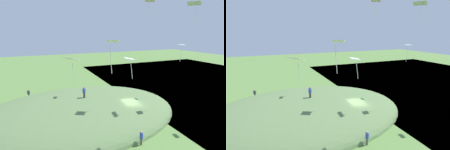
% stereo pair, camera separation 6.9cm
% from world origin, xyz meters
% --- Properties ---
extents(ground_plane, '(160.00, 160.00, 0.00)m').
position_xyz_m(ground_plane, '(0.00, 0.00, 0.00)').
color(ground_plane, '#5D843F').
extents(grass_hill, '(30.00, 21.09, 5.11)m').
position_xyz_m(grass_hill, '(6.77, -3.71, 0.00)').
color(grass_hill, '#607D4B').
rests_on(grass_hill, ground_plane).
extents(person_walking_path, '(0.63, 0.63, 1.58)m').
position_xyz_m(person_walking_path, '(6.02, -3.27, 3.52)').
color(person_walking_path, '#342B25').
rests_on(person_walking_path, grass_hill).
extents(person_near_shore, '(0.56, 0.56, 1.69)m').
position_xyz_m(person_near_shore, '(13.73, -13.60, 1.05)').
color(person_near_shore, '#585046').
rests_on(person_near_shore, ground_plane).
extents(person_with_child, '(0.47, 0.47, 1.66)m').
position_xyz_m(person_with_child, '(2.47, 6.57, 1.05)').
color(person_with_child, '#515248').
rests_on(person_with_child, ground_plane).
extents(kite_1, '(1.37, 1.44, 2.30)m').
position_xyz_m(kite_1, '(-1.81, 7.90, 14.34)').
color(kite_1, white).
extents(kite_2, '(0.94, 0.88, 2.11)m').
position_xyz_m(kite_2, '(7.65, 10.80, 11.13)').
color(kite_2, silver).
extents(kite_3, '(0.99, 1.23, 1.73)m').
position_xyz_m(kite_3, '(5.22, 8.53, 9.72)').
color(kite_3, white).
extents(kite_7, '(1.02, 0.77, 2.26)m').
position_xyz_m(kite_7, '(-5.35, 3.26, 10.11)').
color(kite_7, white).
extents(kite_9, '(1.36, 1.42, 2.17)m').
position_xyz_m(kite_9, '(9.59, 7.22, 9.77)').
color(kite_9, white).
extents(kite_10, '(1.37, 1.19, 2.34)m').
position_xyz_m(kite_10, '(-1.02, 1.95, 15.37)').
color(kite_10, '#F7E0D1').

